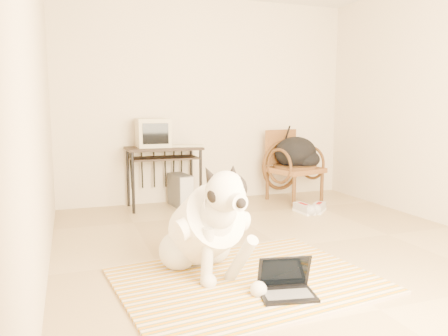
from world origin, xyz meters
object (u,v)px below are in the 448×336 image
dog (206,228)px  pc_tower (180,190)px  computer_desk (164,156)px  rattan_chair (292,165)px  laptop (286,285)px  crt_monitor (153,133)px  backpack (298,154)px

dog → pc_tower: size_ratio=2.61×
computer_desk → rattan_chair: size_ratio=0.97×
laptop → rattan_chair: bearing=61.1°
dog → laptop: size_ratio=2.99×
dog → crt_monitor: crt_monitor is taller
crt_monitor → rattan_chair: crt_monitor is taller
computer_desk → crt_monitor: (-0.12, 0.06, 0.29)m
rattan_chair → crt_monitor: bearing=174.1°
backpack → rattan_chair: bearing=158.8°
laptop → crt_monitor: size_ratio=1.01×
dog → laptop: bearing=-55.8°
crt_monitor → computer_desk: bearing=-26.4°
laptop → backpack: size_ratio=0.68×
computer_desk → laptop: bearing=-85.8°
laptop → backpack: (1.60, 2.74, 0.55)m
crt_monitor → pc_tower: 0.81m
crt_monitor → backpack: bearing=-6.4°
pc_tower → crt_monitor: bearing=166.6°
dog → crt_monitor: (0.05, 2.40, 0.59)m
crt_monitor → pc_tower: size_ratio=0.87×
backpack → dog: bearing=-132.4°
pc_tower → rattan_chair: bearing=-4.2°
crt_monitor → dog: bearing=-91.3°
laptop → rattan_chair: rattan_chair is taller
computer_desk → crt_monitor: crt_monitor is taller
rattan_chair → dog: bearing=-131.0°
computer_desk → crt_monitor: size_ratio=2.30×
backpack → crt_monitor: bearing=173.6°
dog → pc_tower: 2.35m
laptop → rattan_chair: (1.53, 2.77, 0.40)m
dog → crt_monitor: size_ratio=3.01×
dog → laptop: (0.38, -0.57, -0.28)m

